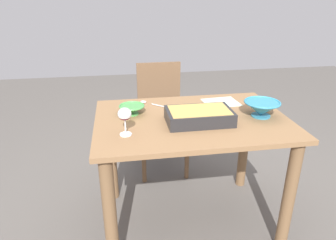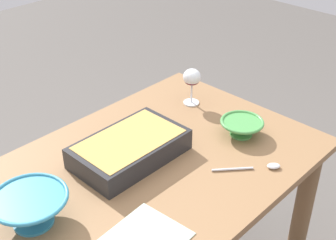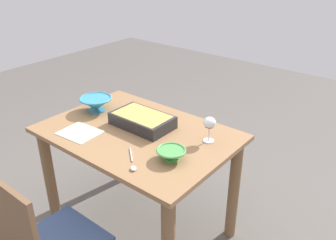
% 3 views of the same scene
% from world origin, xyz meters
% --- Properties ---
extents(ground_plane, '(8.00, 8.00, 0.00)m').
position_xyz_m(ground_plane, '(0.00, 0.00, 0.00)').
color(ground_plane, '#5B5651').
extents(dining_table, '(1.15, 0.80, 0.76)m').
position_xyz_m(dining_table, '(0.00, 0.00, 0.61)').
color(dining_table, olive).
rests_on(dining_table, ground_plane).
extents(chair, '(0.39, 0.41, 0.91)m').
position_xyz_m(chair, '(0.08, -0.76, 0.49)').
color(chair, '#334772').
rests_on(chair, ground_plane).
extents(wine_glass, '(0.07, 0.07, 0.15)m').
position_xyz_m(wine_glass, '(0.40, 0.17, 0.87)').
color(wine_glass, white).
rests_on(wine_glass, dining_table).
extents(casserole_dish, '(0.38, 0.23, 0.08)m').
position_xyz_m(casserole_dish, '(-0.03, 0.07, 0.81)').
color(casserole_dish, '#262628').
rests_on(casserole_dish, dining_table).
extents(mixing_bowl, '(0.16, 0.16, 0.06)m').
position_xyz_m(mixing_bowl, '(0.35, -0.11, 0.80)').
color(mixing_bowl, '#4C994C').
rests_on(mixing_bowl, dining_table).
extents(small_bowl, '(0.22, 0.22, 0.10)m').
position_xyz_m(small_bowl, '(-0.42, 0.04, 0.82)').
color(small_bowl, teal).
rests_on(small_bowl, dining_table).
extents(serving_spoon, '(0.18, 0.16, 0.01)m').
position_xyz_m(serving_spoon, '(0.23, -0.28, 0.77)').
color(serving_spoon, silver).
rests_on(serving_spoon, dining_table).
extents(napkin, '(0.24, 0.21, 0.00)m').
position_xyz_m(napkin, '(-0.26, -0.23, 0.77)').
color(napkin, '#B2CCB7').
rests_on(napkin, dining_table).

